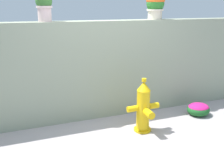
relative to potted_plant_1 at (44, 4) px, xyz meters
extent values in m
plane|color=#A09797|center=(0.90, -1.14, -1.91)|extent=(24.00, 24.00, 0.00)
cube|color=gray|center=(0.90, 0.00, -1.08)|extent=(6.48, 0.35, 1.65)
cylinder|color=beige|center=(0.00, 0.00, -0.14)|extent=(0.20, 0.20, 0.23)
cylinder|color=beige|center=(0.00, 0.00, -0.04)|extent=(0.24, 0.24, 0.03)
sphere|color=#32632B|center=(0.00, 0.00, 0.04)|extent=(0.25, 0.25, 0.25)
cylinder|color=beige|center=(1.91, 0.02, -0.17)|extent=(0.25, 0.25, 0.18)
cylinder|color=beige|center=(1.91, 0.02, -0.10)|extent=(0.30, 0.30, 0.03)
sphere|color=#286D27|center=(1.91, 0.02, 0.01)|extent=(0.31, 0.31, 0.31)
ellipsoid|color=orange|center=(1.91, 0.02, 0.07)|extent=(0.33, 0.33, 0.17)
cylinder|color=gold|center=(1.28, -0.85, -1.89)|extent=(0.27, 0.27, 0.03)
cylinder|color=gold|center=(1.28, -0.85, -1.58)|extent=(0.20, 0.20, 0.66)
cone|color=gold|center=(1.28, -0.85, -1.18)|extent=(0.21, 0.21, 0.14)
cylinder|color=gold|center=(1.28, -0.85, -1.09)|extent=(0.07, 0.07, 0.05)
cylinder|color=gold|center=(1.10, -0.85, -1.52)|extent=(0.16, 0.09, 0.09)
cylinder|color=gold|center=(1.46, -0.85, -1.52)|extent=(0.16, 0.09, 0.09)
cylinder|color=gold|center=(1.28, -1.04, -1.55)|extent=(0.11, 0.18, 0.11)
ellipsoid|color=#1B5523|center=(2.48, -0.66, -1.81)|extent=(0.41, 0.37, 0.22)
ellipsoid|color=#C91B6C|center=(2.48, -0.66, -1.76)|extent=(0.37, 0.33, 0.12)
camera|label=1|loc=(-0.45, -4.11, -0.02)|focal=41.32mm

